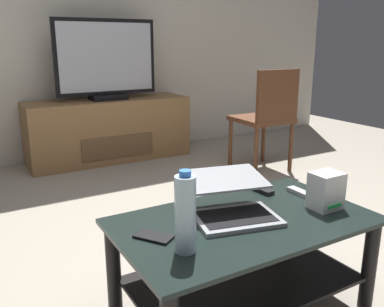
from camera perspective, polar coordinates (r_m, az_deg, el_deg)
The scene contains 12 objects.
ground_plane at distance 2.14m, azimuth 3.22°, elevation -15.89°, with size 7.68×7.68×0.00m, color #9E9384.
back_wall at distance 4.20m, azimuth -16.94°, elevation 18.61°, with size 6.40×0.12×2.80m, color beige.
coffee_table at distance 1.74m, azimuth 7.19°, elevation -13.16°, with size 1.04×0.61×0.42m.
media_cabinet at distance 4.03m, azimuth -11.49°, elevation 3.27°, with size 1.53×0.47×0.59m.
television at distance 3.93m, azimuth -11.89°, elevation 12.50°, with size 0.95×0.20×0.73m.
dining_chair at distance 3.57m, azimuth 10.49°, elevation 5.41°, with size 0.45×0.45×0.90m.
laptop at distance 1.68m, azimuth 5.54°, elevation -6.73°, with size 0.40×0.43×0.15m.
router_box at distance 1.83m, azimuth 18.23°, elevation -4.96°, with size 0.13×0.11×0.16m.
water_bottle_near at distance 1.37m, azimuth -0.94°, elevation -8.42°, with size 0.07×0.07×0.29m.
cell_phone at distance 1.52m, azimuth -5.39°, elevation -11.51°, with size 0.07×0.14×0.01m, color black.
tv_remote at distance 1.99m, azimuth 9.36°, elevation -4.91°, with size 0.04×0.16×0.02m, color black.
soundbar_remote at distance 1.97m, azimuth 15.11°, elevation -5.37°, with size 0.04×0.16×0.02m, color #99999E.
Camera 1 is at (-1.02, -1.53, 1.11)m, focal length 38.13 mm.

